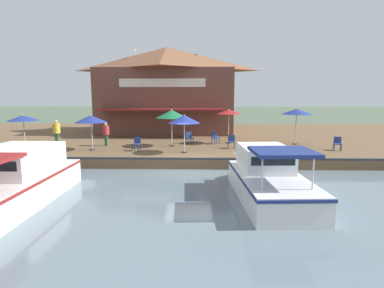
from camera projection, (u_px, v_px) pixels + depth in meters
name	position (u px, v px, depth m)	size (l,w,h in m)	color
ground_plane	(189.00, 171.00, 16.06)	(220.00, 220.00, 0.00)	#4C5B47
quay_deck	(193.00, 138.00, 26.88)	(22.00, 56.00, 0.60)	brown
quay_edge_fender	(189.00, 159.00, 16.06)	(0.20, 50.40, 0.10)	#2D2D33
waterfront_restaurant	(167.00, 89.00, 28.82)	(9.61, 12.66, 7.99)	brown
patio_umbrella_mid_patio_left	(184.00, 119.00, 17.70)	(1.89, 1.89, 2.30)	#B7B7B7
patio_umbrella_near_quay_edge	(229.00, 112.00, 21.40)	(1.77, 1.77, 2.48)	#B7B7B7
patio_umbrella_back_row	(172.00, 114.00, 20.15)	(2.16, 2.16, 2.50)	#B7B7B7
patio_umbrella_mid_patio_right	(91.00, 119.00, 18.62)	(1.98, 1.98, 2.23)	#B7B7B7
patio_umbrella_far_corner	(297.00, 112.00, 20.89)	(2.12, 2.12, 2.54)	#B7B7B7
patio_umbrella_by_entrance	(23.00, 118.00, 18.94)	(1.89, 1.89, 2.22)	#B7B7B7
cafe_chair_far_corner_seat	(231.00, 141.00, 19.56)	(0.50, 0.50, 0.85)	navy
cafe_chair_facing_river	(189.00, 137.00, 21.42)	(0.59, 0.59, 0.85)	navy
cafe_chair_under_first_umbrella	(137.00, 143.00, 18.67)	(0.51, 0.51, 0.85)	navy
cafe_chair_beside_entrance	(215.00, 137.00, 21.42)	(0.60, 0.60, 0.85)	navy
cafe_chair_mid_patio	(338.00, 143.00, 18.76)	(0.56, 0.56, 0.85)	navy
person_near_entrance	(106.00, 132.00, 20.47)	(0.45, 0.45, 1.59)	#337547
person_at_quay_edge	(56.00, 129.00, 20.51)	(0.50, 0.50, 1.76)	#337547
motorboat_outer_channel	(11.00, 181.00, 11.08)	(8.54, 3.04, 2.02)	white
motorboat_fourth_along	(266.00, 177.00, 11.88)	(6.42, 2.64, 2.12)	white
mooring_post	(250.00, 150.00, 16.16)	(0.22, 0.22, 0.92)	#473323
tree_behind_restaurant	(212.00, 92.00, 31.63)	(3.97, 3.78, 5.88)	brown
tree_upstream_bank	(189.00, 78.00, 30.60)	(4.19, 3.99, 7.40)	brown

